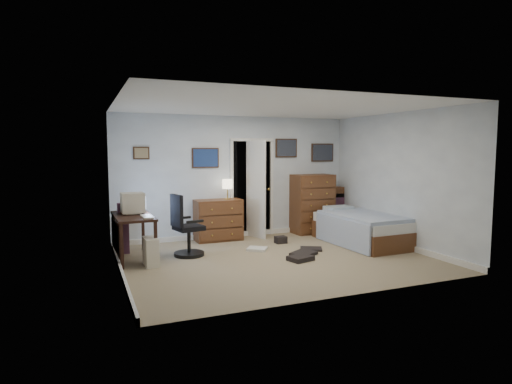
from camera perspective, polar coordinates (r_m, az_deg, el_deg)
floor at (r=7.23m, az=2.71°, el=-8.93°), size 5.00×4.00×0.02m
computer_desk at (r=7.39m, az=-16.75°, el=-4.28°), size 0.63×1.29×0.74m
crt_monitor at (r=7.50m, az=-16.10°, el=-1.41°), size 0.39×0.36×0.35m
keyboard at (r=7.05m, az=-14.35°, el=-3.20°), size 0.16×0.40×0.02m
pc_tower at (r=6.96m, az=-13.84°, el=-7.72°), size 0.21×0.42×0.44m
office_chair at (r=7.39m, az=-9.37°, el=-5.33°), size 0.62×0.62×1.07m
media_stack at (r=7.84m, az=-17.28°, el=-4.65°), size 0.18×0.18×0.88m
low_dresser at (r=8.61m, az=-5.06°, el=-3.73°), size 0.93×0.47×0.82m
table_lamp at (r=8.58m, az=-3.83°, el=0.98°), size 0.21×0.21×0.40m
doorway at (r=9.26m, az=-1.24°, el=0.64°), size 0.96×1.12×2.05m
tall_dresser at (r=9.40m, az=7.52°, el=-1.57°), size 0.88×0.53×1.28m
headboard_bookcase at (r=9.72m, az=9.30°, el=-2.08°), size 1.09×0.31×0.98m
bed at (r=8.53m, az=13.68°, el=-4.70°), size 1.12×1.99×0.64m
wall_posters at (r=9.04m, az=0.74°, el=5.24°), size 4.38×0.04×0.60m
floor_clutter at (r=7.62m, az=4.90°, el=-7.84°), size 1.38×1.59×0.13m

